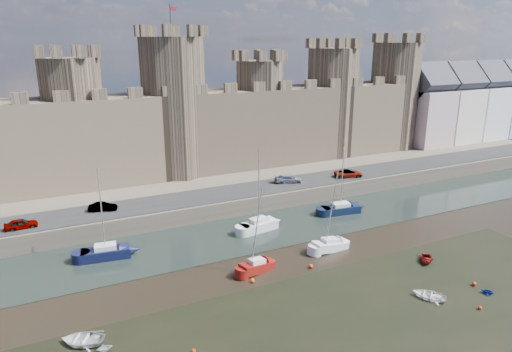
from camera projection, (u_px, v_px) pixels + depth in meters
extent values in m
plane|color=black|center=(319.00, 345.00, 38.96)|extent=(160.00, 160.00, 0.00)
cube|color=black|center=(217.00, 239.00, 59.63)|extent=(160.00, 12.00, 0.08)
cube|color=#4C443A|center=(151.00, 165.00, 90.30)|extent=(160.00, 60.00, 2.50)
cube|color=black|center=(192.00, 198.00, 67.52)|extent=(160.00, 7.00, 0.10)
cube|color=#42382B|center=(165.00, 135.00, 77.59)|extent=(100.00, 9.00, 14.00)
cylinder|color=#42382B|center=(75.00, 124.00, 70.88)|extent=(9.00, 9.00, 20.00)
cylinder|color=#42382B|center=(175.00, 108.00, 77.13)|extent=(11.00, 11.00, 23.00)
cylinder|color=black|center=(170.00, 21.00, 73.11)|extent=(0.10, 0.10, 5.00)
cube|color=maroon|center=(173.00, 9.00, 72.80)|extent=(1.00, 0.03, 0.60)
cylinder|color=#42382B|center=(260.00, 113.00, 84.40)|extent=(9.00, 9.00, 19.00)
cylinder|color=#42382B|center=(331.00, 103.00, 90.80)|extent=(10.00, 10.00, 21.00)
cylinder|color=#42382B|center=(394.00, 96.00, 97.34)|extent=(10.00, 10.00, 22.00)
cube|color=beige|center=(426.00, 118.00, 100.40)|extent=(8.50, 9.00, 12.00)
cube|color=#38383F|center=(430.00, 83.00, 98.22)|extent=(8.50, 9.05, 9.05)
cube|color=white|center=(455.00, 115.00, 104.16)|extent=(8.50, 9.00, 12.00)
cube|color=#38383F|center=(460.00, 81.00, 101.98)|extent=(8.50, 9.05, 9.05)
cube|color=white|center=(482.00, 112.00, 107.93)|extent=(8.50, 9.00, 12.00)
cube|color=#38383F|center=(487.00, 80.00, 105.74)|extent=(8.50, 9.05, 9.05)
cube|color=silver|center=(508.00, 110.00, 111.69)|extent=(8.50, 9.00, 12.00)
imported|color=gray|center=(21.00, 224.00, 56.48)|extent=(3.89, 1.73, 1.30)
imported|color=gray|center=(103.00, 207.00, 62.30)|extent=(3.99, 2.32, 1.24)
imported|color=gray|center=(288.00, 179.00, 74.58)|extent=(4.97, 3.24, 1.34)
imported|color=gray|center=(349.00, 173.00, 77.70)|extent=(5.26, 3.51, 1.34)
cube|color=black|center=(106.00, 253.00, 54.19)|extent=(5.81, 2.90, 1.22)
cube|color=silver|center=(105.00, 247.00, 53.94)|extent=(2.66, 1.84, 0.55)
cylinder|color=silver|center=(101.00, 209.00, 52.58)|extent=(0.14, 0.14, 9.95)
cube|color=silver|center=(259.00, 226.00, 62.08)|extent=(5.56, 2.91, 1.24)
cube|color=silver|center=(259.00, 220.00, 61.82)|extent=(2.56, 1.81, 0.57)
cylinder|color=silver|center=(259.00, 186.00, 60.44)|extent=(0.14, 0.14, 10.17)
cube|color=black|center=(341.00, 209.00, 68.37)|extent=(6.04, 3.04, 1.10)
cube|color=silver|center=(341.00, 204.00, 68.14)|extent=(2.76, 1.92, 0.50)
cylinder|color=silver|center=(342.00, 177.00, 66.91)|extent=(0.14, 0.14, 9.03)
cube|color=maroon|center=(257.00, 267.00, 51.24)|extent=(4.47, 2.61, 1.07)
cube|color=silver|center=(257.00, 261.00, 51.02)|extent=(2.09, 1.57, 0.49)
cylinder|color=silver|center=(257.00, 227.00, 49.83)|extent=(0.14, 0.14, 8.75)
cube|color=silver|center=(330.00, 246.00, 56.45)|extent=(4.80, 2.17, 1.10)
cube|color=silver|center=(330.00, 240.00, 56.22)|extent=(2.17, 1.43, 0.50)
cylinder|color=silver|center=(332.00, 208.00, 55.01)|extent=(0.14, 0.14, 8.98)
imported|color=white|center=(429.00, 295.00, 45.96)|extent=(3.75, 3.97, 0.67)
imported|color=silver|center=(104.00, 348.00, 38.10)|extent=(1.44, 1.29, 0.69)
imported|color=maroon|center=(426.00, 259.00, 53.56)|extent=(3.57, 3.56, 0.61)
imported|color=navy|center=(488.00, 291.00, 46.74)|extent=(1.60, 1.67, 0.68)
imported|color=silver|center=(82.00, 340.00, 39.05)|extent=(4.67, 4.35, 0.79)
sphere|color=red|center=(193.00, 351.00, 37.97)|extent=(0.38, 0.38, 0.38)
sphere|color=#EF5D0A|center=(252.00, 281.00, 48.96)|extent=(0.47, 0.47, 0.47)
sphere|color=#FB2A0B|center=(480.00, 308.00, 44.08)|extent=(0.38, 0.38, 0.38)
sphere|color=#FA2F0B|center=(311.00, 266.00, 52.06)|extent=(0.49, 0.49, 0.49)
sphere|color=red|center=(474.00, 284.00, 48.32)|extent=(0.46, 0.46, 0.46)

